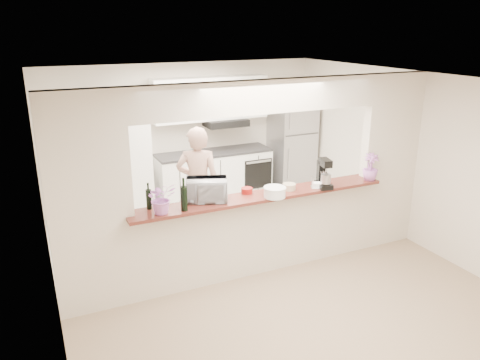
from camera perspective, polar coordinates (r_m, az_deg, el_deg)
floor at (r=6.34m, az=2.35°, el=-10.94°), size 6.00×6.00×0.00m
tile_overlay at (r=7.60m, az=-3.00°, el=-5.72°), size 5.00×2.90×0.01m
partition at (r=5.76m, az=2.54°, el=2.04°), size 5.00×0.15×2.50m
bar_counter at (r=6.08m, az=2.44°, el=-6.21°), size 3.40×0.38×1.09m
kitchen_cabinets at (r=8.27m, az=-7.37°, el=3.28°), size 3.15×0.62×2.25m
refrigerator at (r=9.13m, az=6.31°, el=3.94°), size 0.75×0.70×1.70m
flower_left at (r=5.28m, az=-9.55°, el=-2.19°), size 0.34×0.30×0.36m
wine_bottle_a at (r=5.32m, az=-6.84°, el=-2.19°), size 0.08×0.08×0.39m
wine_bottle_b at (r=5.45m, az=-11.06°, el=-2.27°), size 0.06×0.06×0.31m
toaster_oven at (r=5.61m, az=-4.09°, el=-1.20°), size 0.57×0.48×0.27m
serving_bowls at (r=5.62m, az=-4.08°, el=-1.51°), size 0.33×0.33×0.21m
plate_stack_a at (r=5.75m, az=4.25°, el=-1.47°), size 0.28×0.28×0.13m
plate_stack_b at (r=5.76m, az=4.25°, el=-1.65°), size 0.25×0.25×0.09m
red_bowl at (r=5.88m, az=0.84°, el=-1.29°), size 0.15×0.15×0.07m
tan_bowl at (r=6.03m, az=6.01°, el=-0.82°), size 0.17×0.17×0.08m
utensil_caddy at (r=6.13m, az=9.82°, el=-0.14°), size 0.28×0.22×0.23m
stand_mixer at (r=6.14m, az=10.19°, el=0.66°), size 0.22×0.29×0.39m
flower_right at (r=6.57m, az=15.63°, el=1.55°), size 0.28×0.28×0.37m
person at (r=6.88m, az=-5.12°, el=-0.66°), size 0.75×0.65×1.74m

